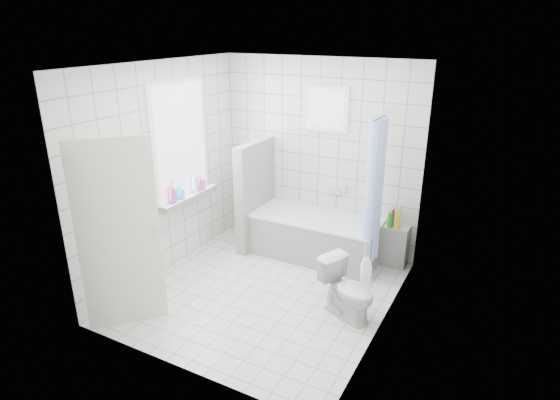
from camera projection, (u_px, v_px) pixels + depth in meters
The scene contains 19 objects.
ground at pixel (265, 291), 5.55m from camera, with size 3.00×3.00×0.00m, color white.
ceiling at pixel (262, 65), 4.63m from camera, with size 3.00×3.00×0.00m, color white.
wall_back at pixel (319, 156), 6.33m from camera, with size 2.80×0.02×2.60m, color white.
wall_front at pixel (173, 241), 3.85m from camera, with size 2.80×0.02×2.60m, color white.
wall_left at pixel (164, 170), 5.71m from camera, with size 0.02×3.00×2.60m, color white.
wall_right at pixel (390, 211), 4.47m from camera, with size 0.02×3.00×2.60m, color white.
window_left at pixel (181, 142), 5.83m from camera, with size 0.01×0.90×1.40m, color white.
window_back at pixel (326, 109), 6.02m from camera, with size 0.50×0.01×0.50m, color white.
window_sill at pixel (188, 198), 6.07m from camera, with size 0.18×1.02×0.08m, color white.
door at pixel (119, 236), 4.65m from camera, with size 0.04×0.80×2.00m, color silver.
bathtub at pixel (316, 236), 6.31m from camera, with size 1.70×0.77×0.58m.
partition_wall at pixel (255, 195), 6.51m from camera, with size 0.15×0.85×1.50m, color white.
tiled_ledge at pixel (392, 245), 6.10m from camera, with size 0.40×0.24×0.55m, color white.
toilet at pixel (348, 290), 4.99m from camera, with size 0.36×0.63×0.65m, color white.
curtain_rod at pixel (382, 115), 5.33m from camera, with size 0.02×0.02×0.80m, color silver.
shower_curtain at pixel (373, 193), 5.55m from camera, with size 0.14×0.48×1.78m, color #5699FE, non-canonical shape.
tub_faucet at pixel (334, 191), 6.34m from camera, with size 0.18×0.06×0.06m, color silver.
sill_bottles at pixel (188, 186), 6.00m from camera, with size 0.16×0.68×0.30m.
ledge_bottles at pixel (395, 218), 5.93m from camera, with size 0.16×0.16×0.26m.
Camera 1 is at (2.42, -4.15, 2.99)m, focal length 30.00 mm.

